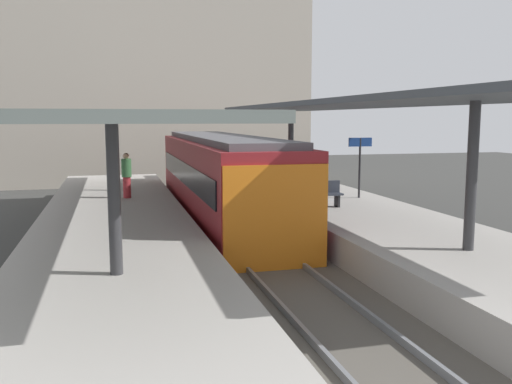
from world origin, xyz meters
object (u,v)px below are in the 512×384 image
at_px(platform_bench, 321,193).
at_px(platform_sign, 360,154).
at_px(passenger_far_end, 127,175).
at_px(passenger_near_bench, 319,175).
at_px(commuter_train, 222,179).
at_px(passenger_mid_platform, 299,168).

xyz_separation_m(platform_bench, platform_sign, (2.17, 1.69, 1.16)).
relative_size(platform_bench, passenger_far_end, 0.84).
bearing_deg(passenger_far_end, passenger_near_bench, -18.44).
height_order(commuter_train, passenger_near_bench, commuter_train).
distance_m(passenger_near_bench, passenger_mid_platform, 3.01).
distance_m(commuter_train, platform_sign, 5.14).
height_order(commuter_train, passenger_far_end, commuter_train).
height_order(commuter_train, platform_bench, commuter_train).
xyz_separation_m(passenger_near_bench, passenger_mid_platform, (0.29, 2.99, 0.01)).
bearing_deg(platform_bench, platform_sign, 37.94).
bearing_deg(platform_bench, passenger_far_end, 148.03).
bearing_deg(passenger_near_bench, passenger_far_end, 161.56).
bearing_deg(passenger_mid_platform, passenger_far_end, -173.64).
relative_size(commuter_train, platform_sign, 6.22).
bearing_deg(passenger_mid_platform, passenger_near_bench, -95.60).
relative_size(platform_sign, passenger_mid_platform, 1.28).
relative_size(platform_bench, passenger_mid_platform, 0.81).
height_order(commuter_train, platform_sign, commuter_train).
bearing_deg(passenger_far_end, platform_sign, -14.39).
height_order(platform_bench, passenger_far_end, passenger_far_end).
bearing_deg(platform_bench, passenger_near_bench, 71.62).
bearing_deg(commuter_train, passenger_far_end, 160.51).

